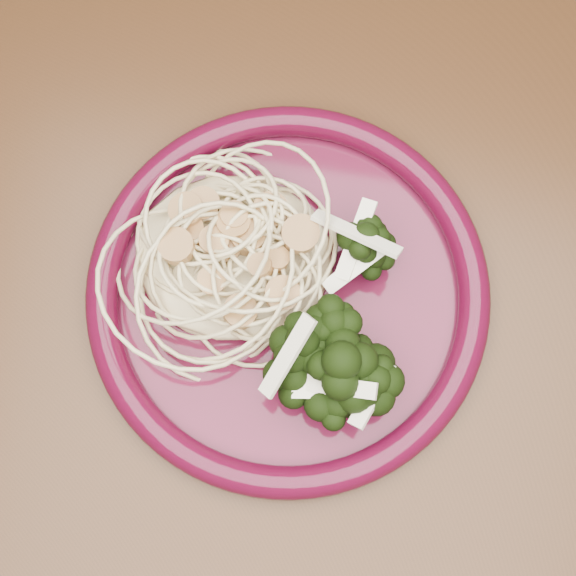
# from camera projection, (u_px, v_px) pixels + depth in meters

# --- Properties ---
(dining_table) EXTENTS (1.20, 0.80, 0.75)m
(dining_table) POSITION_uv_depth(u_px,v_px,m) (170.00, 354.00, 0.61)
(dining_table) COLOR #472814
(dining_table) RESTS_ON ground
(dinner_plate) EXTENTS (0.34, 0.34, 0.02)m
(dinner_plate) POSITION_uv_depth(u_px,v_px,m) (288.00, 292.00, 0.51)
(dinner_plate) COLOR #4D0E25
(dinner_plate) RESTS_ON dining_table
(spaghetti_pile) EXTENTS (0.16, 0.15, 0.03)m
(spaghetti_pile) POSITION_uv_depth(u_px,v_px,m) (233.00, 252.00, 0.50)
(spaghetti_pile) COLOR beige
(spaghetti_pile) RESTS_ON dinner_plate
(scallop_cluster) EXTENTS (0.15, 0.15, 0.04)m
(scallop_cluster) POSITION_uv_depth(u_px,v_px,m) (229.00, 235.00, 0.47)
(scallop_cluster) COLOR tan
(scallop_cluster) RESTS_ON spaghetti_pile
(broccoli_pile) EXTENTS (0.13, 0.16, 0.05)m
(broccoli_pile) POSITION_uv_depth(u_px,v_px,m) (359.00, 331.00, 0.48)
(broccoli_pile) COLOR black
(broccoli_pile) RESTS_ON dinner_plate
(onion_garnish) EXTENTS (0.09, 0.10, 0.05)m
(onion_garnish) POSITION_uv_depth(u_px,v_px,m) (363.00, 320.00, 0.45)
(onion_garnish) COLOR white
(onion_garnish) RESTS_ON broccoli_pile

